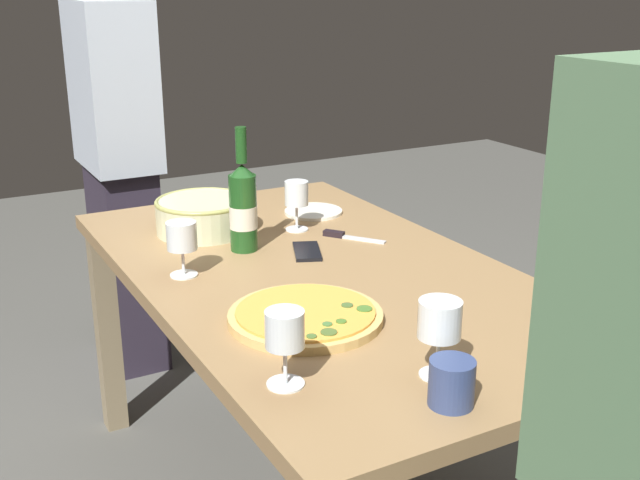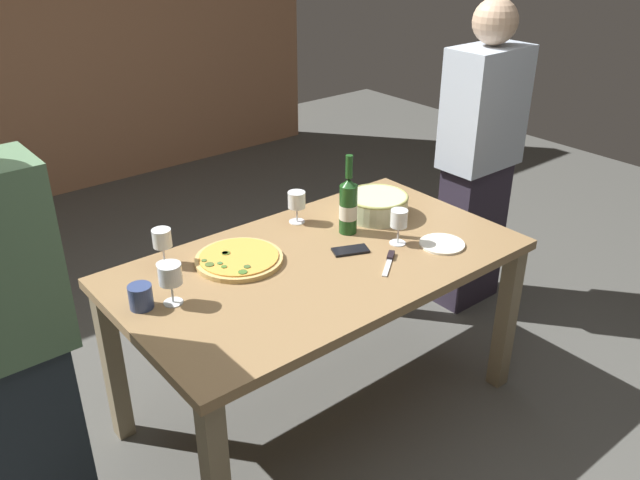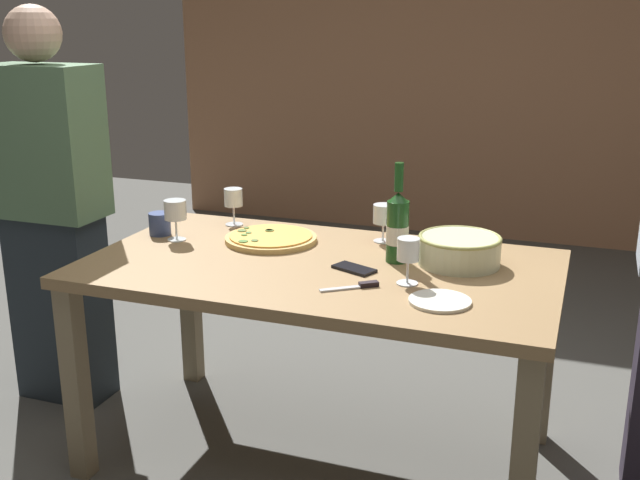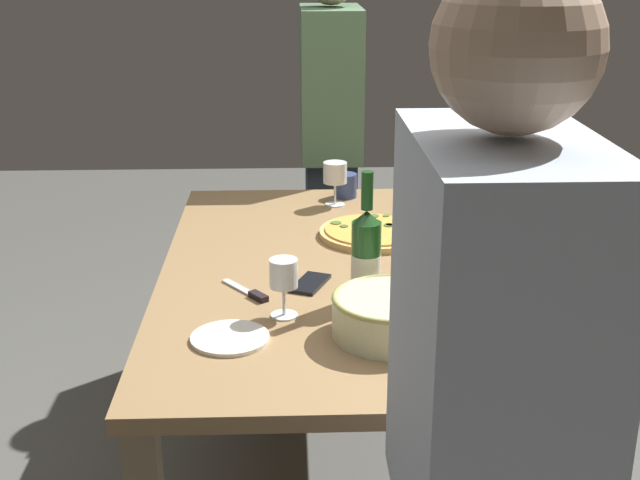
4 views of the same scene
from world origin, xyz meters
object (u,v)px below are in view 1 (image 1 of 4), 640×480
(wine_glass_by_bottle, at_px, (440,323))
(person_guest_left, at_px, (119,160))
(wine_glass_far_right, at_px, (182,239))
(side_plate, at_px, (313,212))
(dining_table, at_px, (320,303))
(wine_glass_near_pizza, at_px, (285,334))
(pizza_knife, at_px, (346,236))
(wine_glass_far_left, at_px, (297,196))
(wine_bottle, at_px, (243,206))
(cell_phone, at_px, (307,251))
(cup_amber, at_px, (452,383))
(pizza, at_px, (306,316))
(serving_bowl, at_px, (203,214))

(wine_glass_by_bottle, xyz_separation_m, person_guest_left, (1.82, 0.12, -0.04))
(wine_glass_far_right, height_order, side_plate, wine_glass_far_right)
(dining_table, bearing_deg, wine_glass_near_pizza, 145.14)
(pizza_knife, height_order, person_guest_left, person_guest_left)
(dining_table, height_order, wine_glass_far_left, wine_glass_far_left)
(wine_bottle, relative_size, cell_phone, 2.39)
(dining_table, height_order, cup_amber, cup_amber)
(dining_table, relative_size, pizza, 4.65)
(side_plate, relative_size, pizza_knife, 1.12)
(dining_table, xyz_separation_m, pizza_knife, (0.19, -0.19, 0.10))
(dining_table, xyz_separation_m, side_plate, (0.46, -0.23, 0.10))
(pizza, bearing_deg, dining_table, -34.48)
(cell_phone, bearing_deg, wine_glass_far_left, -86.68)
(wine_glass_by_bottle, bearing_deg, wine_bottle, 2.21)
(wine_glass_near_pizza, bearing_deg, wine_glass_far_left, -28.42)
(wine_glass_far_left, distance_m, side_plate, 0.21)
(cup_amber, bearing_deg, pizza, 7.98)
(cup_amber, bearing_deg, wine_glass_far_left, -12.06)
(wine_glass_far_right, xyz_separation_m, cup_amber, (-0.83, -0.20, -0.05))
(dining_table, distance_m, side_plate, 0.52)
(cell_phone, relative_size, pizza_knife, 0.87)
(serving_bowl, height_order, cup_amber, serving_bowl)
(side_plate, bearing_deg, dining_table, 153.63)
(pizza, xyz_separation_m, side_plate, (0.72, -0.41, -0.01))
(wine_glass_far_right, xyz_separation_m, cell_phone, (-0.00, -0.35, -0.09))
(pizza, xyz_separation_m, wine_glass_far_right, (0.39, 0.14, 0.09))
(wine_bottle, distance_m, wine_glass_far_left, 0.23)
(pizza_knife, distance_m, person_guest_left, 1.09)
(dining_table, xyz_separation_m, pizza, (-0.26, 0.18, 0.11))
(serving_bowl, xyz_separation_m, wine_glass_far_right, (-0.32, 0.17, 0.04))
(wine_glass_near_pizza, bearing_deg, dining_table, -34.86)
(wine_bottle, xyz_separation_m, wine_glass_far_right, (-0.11, 0.21, -0.03))
(side_plate, bearing_deg, wine_bottle, 123.04)
(wine_glass_far_right, xyz_separation_m, person_guest_left, (1.08, -0.13, -0.03))
(wine_glass_near_pizza, relative_size, wine_glass_far_right, 1.05)
(wine_glass_far_left, bearing_deg, wine_bottle, 112.93)
(wine_bottle, relative_size, wine_glass_by_bottle, 2.23)
(wine_glass_far_left, bearing_deg, pizza, 154.56)
(wine_glass_far_left, distance_m, cell_phone, 0.23)
(cup_amber, bearing_deg, wine_glass_near_pizza, 47.90)
(wine_glass_near_pizza, height_order, side_plate, wine_glass_near_pizza)
(wine_glass_far_left, relative_size, person_guest_left, 0.09)
(wine_glass_far_right, relative_size, side_plate, 0.77)
(serving_bowl, bearing_deg, wine_glass_far_right, 151.22)
(wine_glass_near_pizza, relative_size, wine_glass_by_bottle, 0.97)
(serving_bowl, height_order, wine_glass_far_left, wine_glass_far_left)
(pizza, height_order, pizza_knife, pizza)
(wine_glass_far_left, xyz_separation_m, side_plate, (0.13, -0.13, -0.10))
(dining_table, bearing_deg, pizza, 145.52)
(wine_glass_far_left, height_order, pizza_knife, wine_glass_far_left)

